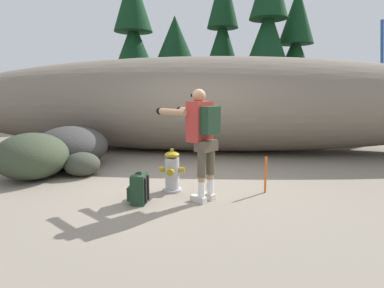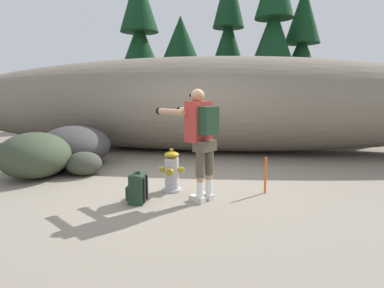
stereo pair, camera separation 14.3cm
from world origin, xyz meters
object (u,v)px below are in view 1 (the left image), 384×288
fire_hydrant (172,172)px  survey_stake (266,175)px  spare_backpack (139,189)px  boulder_mid (32,156)px  boulder_large (72,146)px  boulder_small (82,164)px  utility_worker (201,131)px  boulder_outlier (28,162)px

fire_hydrant → survey_stake: fire_hydrant is taller
spare_backpack → boulder_mid: bearing=-26.4°
boulder_large → boulder_small: bearing=-52.3°
fire_hydrant → boulder_large: size_ratio=0.46×
boulder_small → utility_worker: bearing=-24.4°
boulder_large → survey_stake: 4.28m
utility_worker → boulder_mid: size_ratio=1.27×
spare_backpack → boulder_small: size_ratio=0.68×
spare_backpack → survey_stake: bearing=-161.8°
boulder_mid → survey_stake: 4.29m
utility_worker → boulder_mid: 3.41m
boulder_mid → fire_hydrant: bearing=-8.9°
boulder_large → boulder_small: (0.59, -0.76, -0.21)m
boulder_small → survey_stake: bearing=-10.5°
boulder_large → boulder_outlier: (-0.77, -0.45, -0.27)m
boulder_small → boulder_mid: bearing=-160.0°
boulder_mid → boulder_outlier: bearing=130.5°
boulder_large → spare_backpack: bearing=-45.0°
spare_backpack → boulder_large: boulder_large is taller
utility_worker → boulder_large: size_ratio=1.08×
utility_worker → survey_stake: size_ratio=2.80×
fire_hydrant → survey_stake: 1.53m
fire_hydrant → boulder_outlier: bearing=162.3°
boulder_large → utility_worker: bearing=-31.7°
fire_hydrant → boulder_small: size_ratio=1.03×
boulder_mid → boulder_large: bearing=77.3°
boulder_mid → boulder_outlier: 0.85m
spare_backpack → survey_stake: 2.05m
fire_hydrant → boulder_mid: 2.79m
boulder_large → boulder_small: 0.98m
boulder_mid → survey_stake: (4.28, -0.34, -0.14)m
fire_hydrant → boulder_small: 2.06m
fire_hydrant → boulder_outlier: fire_hydrant is taller
spare_backpack → boulder_large: size_ratio=0.30×
boulder_small → boulder_outlier: size_ratio=1.14×
boulder_small → survey_stake: (3.45, -0.64, 0.06)m
fire_hydrant → boulder_large: 2.92m
boulder_mid → survey_stake: size_ratio=2.21×
boulder_small → survey_stake: 3.51m
boulder_small → survey_stake: size_ratio=1.16×
fire_hydrant → utility_worker: (0.50, -0.37, 0.73)m
utility_worker → boulder_mid: utility_worker is taller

